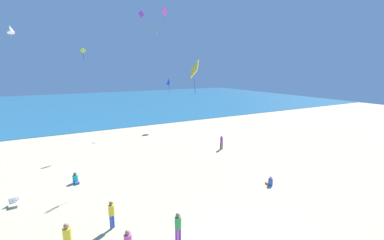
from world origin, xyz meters
The scene contains 17 objects.
ground_plane centered at (0.00, 10.00, 0.00)m, with size 120.00×120.00×0.00m, color #C6B58C.
ocean_water centered at (0.00, 57.46, 0.03)m, with size 120.00×60.00×0.05m, color #236084.
beach_chair_near_camera centered at (-10.59, 9.71, 0.23)m, with size 0.59×0.72×0.51m.
person_0 centered at (-3.32, 1.82, 0.90)m, with size 0.34×0.34×1.56m.
person_1 centered at (7.05, 12.81, 0.82)m, with size 0.39×0.39×1.41m.
person_2 centered at (-7.01, 11.37, 0.29)m, with size 0.45×0.68×0.79m.
person_5 centered at (-7.96, 3.15, 1.00)m, with size 0.40×0.40×1.73m.
person_6 centered at (-5.46, 2.77, 0.29)m, with size 0.45×0.67×0.78m.
person_7 centered at (5.18, 4.20, 0.25)m, with size 0.34×0.56×0.69m.
person_8 centered at (-5.83, 4.51, 0.88)m, with size 0.43×0.43×1.52m.
kite_white centered at (-10.72, 21.82, 11.83)m, with size 0.86×1.01×1.30m.
kite_magenta centered at (1.67, 14.48, 13.27)m, with size 0.72×0.65×1.62m.
kite_lime centered at (-4.84, 19.68, 9.94)m, with size 0.58×0.19×1.12m.
kite_yellow centered at (-2.35, 1.96, 8.15)m, with size 0.35×0.85×1.52m.
kite_purple centered at (2.26, 22.91, 14.56)m, with size 0.81×0.19×1.53m.
kite_orange centered at (6.28, 28.17, 13.76)m, with size 0.47×0.42×0.89m.
kite_blue centered at (6.69, 25.18, 6.50)m, with size 0.90×1.05×2.08m.
Camera 1 is at (-8.01, -8.00, 8.17)m, focal length 23.84 mm.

